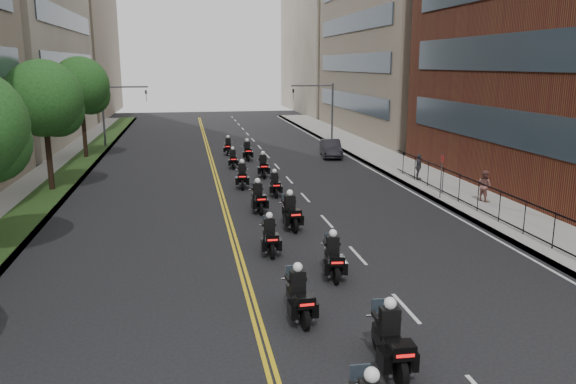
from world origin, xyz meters
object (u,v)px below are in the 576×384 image
object	(u,v)px
motorcycle_5	(291,213)
motorcycle_11	(247,152)
pedestrian_c	(419,167)
motorcycle_6	(258,199)
motorcycle_8	(242,176)
pedestrian_b	(484,186)
motorcycle_3	(333,258)
motorcycle_4	(270,237)
motorcycle_1	(391,342)
motorcycle_7	(275,185)
parked_sedan	(331,148)
motorcycle_9	(263,167)
motorcycle_10	(233,160)
motorcycle_12	(228,147)
motorcycle_2	(299,297)

from	to	relation	value
motorcycle_5	motorcycle_11	world-z (taller)	motorcycle_5
pedestrian_c	motorcycle_6	bearing A→B (deg)	144.15
motorcycle_8	pedestrian_c	bearing A→B (deg)	3.17
pedestrian_b	motorcycle_11	bearing A→B (deg)	12.42
motorcycle_3	motorcycle_4	xyz separation A→B (m)	(-1.83, 2.92, -0.02)
motorcycle_1	motorcycle_5	bearing A→B (deg)	92.69
pedestrian_b	pedestrian_c	bearing A→B (deg)	-10.43
motorcycle_7	parked_sedan	size ratio (longest dim) A/B	0.49
motorcycle_5	motorcycle_9	bearing A→B (deg)	84.61
pedestrian_b	pedestrian_c	distance (m)	6.13
motorcycle_8	motorcycle_11	bearing A→B (deg)	86.93
motorcycle_8	motorcycle_3	bearing A→B (deg)	-78.72
motorcycle_10	motorcycle_12	world-z (taller)	motorcycle_12
motorcycle_1	motorcycle_3	distance (m)	6.30
motorcycle_11	pedestrian_b	distance (m)	19.71
motorcycle_1	parked_sedan	bearing A→B (deg)	79.89
motorcycle_9	motorcycle_12	xyz separation A→B (m)	(-1.59, 9.89, -0.05)
motorcycle_5	motorcycle_1	bearing A→B (deg)	-92.65
motorcycle_7	motorcycle_10	bearing A→B (deg)	102.01
motorcycle_9	motorcycle_4	bearing A→B (deg)	-93.26
motorcycle_11	motorcycle_12	distance (m)	3.28
motorcycle_2	motorcycle_8	size ratio (longest dim) A/B	0.98
motorcycle_7	pedestrian_c	xyz separation A→B (m)	(9.62, 2.12, 0.37)
motorcycle_2	motorcycle_7	world-z (taller)	motorcycle_2
motorcycle_11	pedestrian_c	size ratio (longest dim) A/B	1.38
motorcycle_1	motorcycle_5	distance (m)	12.46
motorcycle_12	pedestrian_c	distance (m)	17.37
motorcycle_1	motorcycle_12	size ratio (longest dim) A/B	1.15
motorcycle_1	motorcycle_3	bearing A→B (deg)	89.99
motorcycle_5	motorcycle_10	distance (m)	15.93
motorcycle_2	motorcycle_5	size ratio (longest dim) A/B	0.96
motorcycle_4	motorcycle_1	bearing A→B (deg)	-78.35
motorcycle_3	motorcycle_8	bearing A→B (deg)	102.60
motorcycle_12	motorcycle_3	bearing A→B (deg)	-80.62
motorcycle_7	motorcycle_1	bearing A→B (deg)	-88.29
motorcycle_3	motorcycle_11	bearing A→B (deg)	96.91
motorcycle_6	parked_sedan	world-z (taller)	motorcycle_6
motorcycle_3	motorcycle_5	size ratio (longest dim) A/B	0.95
motorcycle_2	motorcycle_6	xyz separation A→B (m)	(0.40, 12.52, 0.00)
motorcycle_5	pedestrian_b	distance (m)	11.45
motorcycle_6	motorcycle_7	bearing A→B (deg)	64.92
motorcycle_4	motorcycle_6	world-z (taller)	motorcycle_6
motorcycle_1	motorcycle_6	distance (m)	15.75
motorcycle_1	motorcycle_6	xyz separation A→B (m)	(-1.26, 15.70, -0.05)
pedestrian_c	motorcycle_2	bearing A→B (deg)	175.29
motorcycle_7	motorcycle_4	bearing A→B (deg)	-97.99
motorcycle_7	motorcycle_11	xyz separation A→B (m)	(-0.22, 12.44, 0.06)
motorcycle_11	motorcycle_4	bearing A→B (deg)	-93.13
motorcycle_5	pedestrian_c	bearing A→B (deg)	37.86
motorcycle_8	motorcycle_9	world-z (taller)	motorcycle_8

